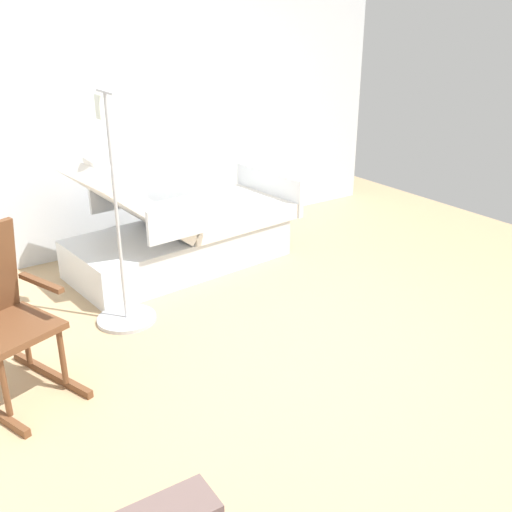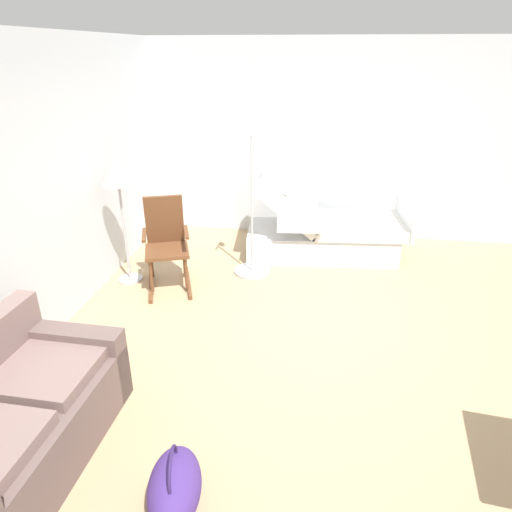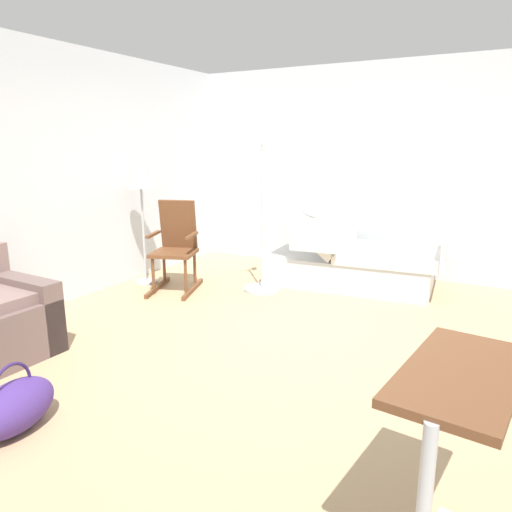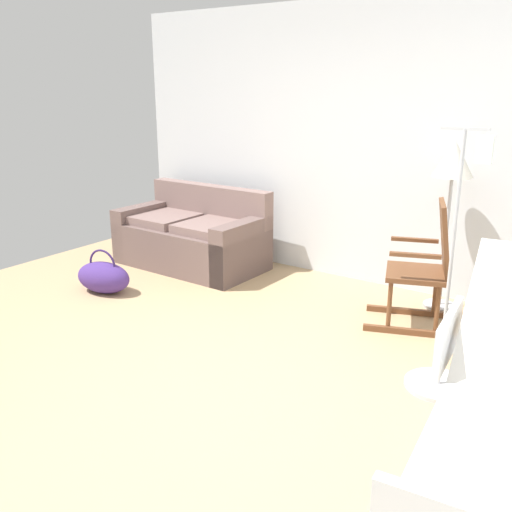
{
  "view_description": "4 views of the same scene",
  "coord_description": "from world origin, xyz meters",
  "px_view_note": "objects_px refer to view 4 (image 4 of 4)",
  "views": [
    {
      "loc": [
        -2.49,
        2.33,
        2.15
      ],
      "look_at": [
        0.19,
        0.5,
        0.8
      ],
      "focal_mm": 40.95,
      "sensor_mm": 36.0,
      "label": 1
    },
    {
      "loc": [
        -3.76,
        0.14,
        2.54
      ],
      "look_at": [
        0.28,
        0.75,
        0.68
      ],
      "focal_mm": 32.08,
      "sensor_mm": 36.0,
      "label": 2
    },
    {
      "loc": [
        -3.49,
        -1.6,
        1.68
      ],
      "look_at": [
        0.3,
        0.49,
        0.67
      ],
      "focal_mm": 33.41,
      "sensor_mm": 36.0,
      "label": 3
    },
    {
      "loc": [
        2.16,
        -2.48,
        1.93
      ],
      "look_at": [
        0.09,
        0.53,
        0.81
      ],
      "focal_mm": 39.6,
      "sensor_mm": 36.0,
      "label": 4
    }
  ],
  "objects_px": {
    "rocking_chair": "(425,268)",
    "floor_lamp": "(453,171)",
    "couch": "(193,238)",
    "iv_pole": "(443,353)",
    "duffel_bag": "(103,277)"
  },
  "relations": [
    {
      "from": "couch",
      "to": "floor_lamp",
      "type": "bearing_deg",
      "value": 6.75
    },
    {
      "from": "floor_lamp",
      "to": "iv_pole",
      "type": "height_order",
      "value": "iv_pole"
    },
    {
      "from": "rocking_chair",
      "to": "floor_lamp",
      "type": "relative_size",
      "value": 0.71
    },
    {
      "from": "floor_lamp",
      "to": "duffel_bag",
      "type": "relative_size",
      "value": 2.43
    },
    {
      "from": "rocking_chair",
      "to": "iv_pole",
      "type": "distance_m",
      "value": 1.05
    },
    {
      "from": "couch",
      "to": "iv_pole",
      "type": "xyz_separation_m",
      "value": [
        3.07,
        -1.1,
        -0.06
      ]
    },
    {
      "from": "rocking_chair",
      "to": "couch",
      "type": "bearing_deg",
      "value": 176.15
    },
    {
      "from": "floor_lamp",
      "to": "couch",
      "type": "bearing_deg",
      "value": -173.25
    },
    {
      "from": "floor_lamp",
      "to": "iv_pole",
      "type": "distance_m",
      "value": 1.77
    },
    {
      "from": "rocking_chair",
      "to": "floor_lamp",
      "type": "bearing_deg",
      "value": 89.54
    },
    {
      "from": "couch",
      "to": "duffel_bag",
      "type": "distance_m",
      "value": 1.16
    },
    {
      "from": "couch",
      "to": "iv_pole",
      "type": "bearing_deg",
      "value": -19.66
    },
    {
      "from": "floor_lamp",
      "to": "duffel_bag",
      "type": "bearing_deg",
      "value": -152.47
    },
    {
      "from": "rocking_chair",
      "to": "floor_lamp",
      "type": "distance_m",
      "value": 0.87
    },
    {
      "from": "couch",
      "to": "rocking_chair",
      "type": "height_order",
      "value": "rocking_chair"
    }
  ]
}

